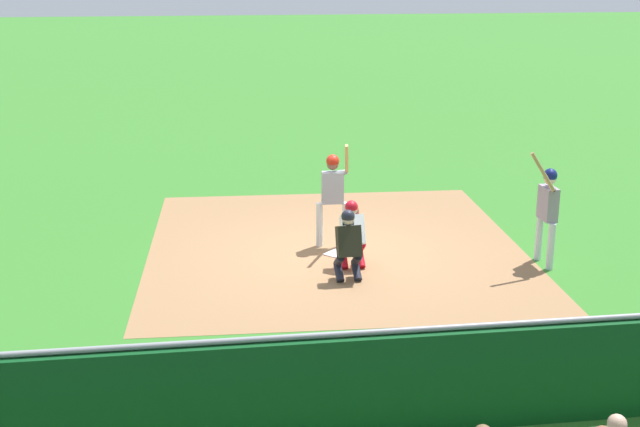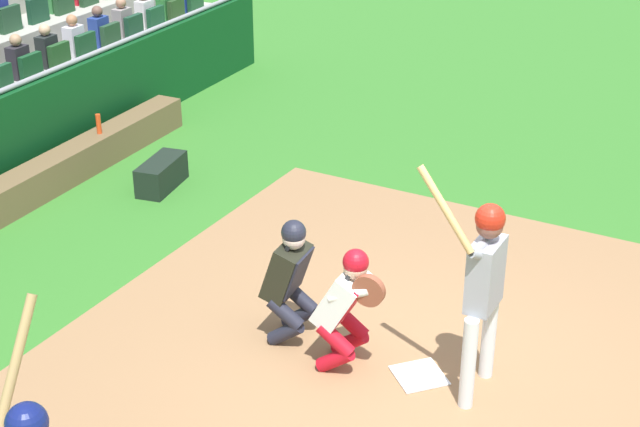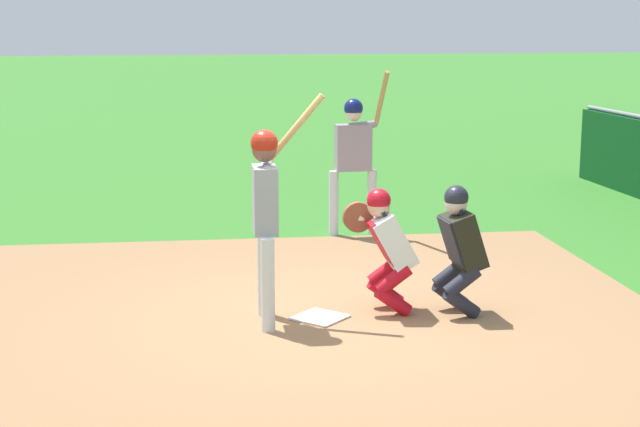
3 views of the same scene
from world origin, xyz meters
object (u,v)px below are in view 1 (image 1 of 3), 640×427
home_plate_marker (339,254)px  equipment_duffel_bag (216,360)px  batter_at_plate (333,189)px  water_bottle_on_bench (191,379)px  catcher_crouching (352,230)px  dugout_bench (217,404)px  on_deck_batter (548,205)px  home_plate_umpire (348,242)px

home_plate_marker → equipment_duffel_bag: equipment_duffel_bag is taller
batter_at_plate → water_bottle_on_bench: bearing=-113.5°
catcher_crouching → equipment_duffel_bag: size_ratio=1.46×
home_plate_marker → dugout_bench: 6.32m
catcher_crouching → dugout_bench: bearing=-116.9°
water_bottle_on_bench → on_deck_batter: (6.47, 4.70, 0.58)m
water_bottle_on_bench → on_deck_batter: on_deck_batter is taller
dugout_bench → home_plate_marker: bearing=67.0°
dugout_bench → equipment_duffel_bag: dugout_bench is taller
equipment_duffel_bag → water_bottle_on_bench: bearing=-112.9°
home_plate_marker → batter_at_plate: bearing=93.3°
equipment_duffel_bag → on_deck_batter: bearing=21.2°
home_plate_umpire → dugout_bench: home_plate_umpire is taller
catcher_crouching → water_bottle_on_bench: catcher_crouching is taller
home_plate_umpire → water_bottle_on_bench: bearing=-121.5°
catcher_crouching → home_plate_marker: bearing=101.6°
batter_at_plate → equipment_duffel_bag: bearing=-115.5°
home_plate_umpire → on_deck_batter: size_ratio=0.58×
batter_at_plate → catcher_crouching: batter_at_plate is taller
dugout_bench → on_deck_batter: on_deck_batter is taller
equipment_duffel_bag → dugout_bench: bearing=-98.9°
batter_at_plate → home_plate_umpire: 1.95m
batter_at_plate → on_deck_batter: on_deck_batter is taller
home_plate_marker → catcher_crouching: 0.98m
catcher_crouching → water_bottle_on_bench: bearing=-119.7°
home_plate_umpire → dugout_bench: 5.08m
dugout_bench → on_deck_batter: size_ratio=1.81×
batter_at_plate → equipment_duffel_bag: (-2.42, -5.09, -0.97)m
water_bottle_on_bench → on_deck_batter: bearing=36.0°
catcher_crouching → home_plate_umpire: (-0.20, -0.69, 0.00)m
home_plate_marker → home_plate_umpire: (-0.06, -1.37, 0.69)m
batter_at_plate → water_bottle_on_bench: size_ratio=7.84×
catcher_crouching → dugout_bench: catcher_crouching is taller
home_plate_marker → catcher_crouching: bearing=-78.4°
on_deck_batter → batter_at_plate: bearing=156.5°
home_plate_marker → water_bottle_on_bench: water_bottle_on_bench is taller
water_bottle_on_bench → dugout_bench: bearing=-2.1°
home_plate_marker → on_deck_batter: (3.69, -1.10, 1.14)m
home_plate_marker → on_deck_batter: bearing=-16.6°
dugout_bench → on_deck_batter: bearing=37.4°
dugout_bench → water_bottle_on_bench: 0.47m
equipment_duffel_bag → on_deck_batter: (6.15, 3.47, 0.96)m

